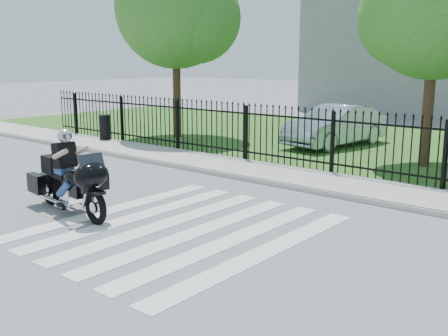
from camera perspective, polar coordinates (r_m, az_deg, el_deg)
The scene contains 11 objects.
ground at distance 10.19m, azimuth -4.87°, elevation -6.58°, with size 120.00×120.00×0.00m, color slate.
crosswalk at distance 10.19m, azimuth -4.88°, elevation -6.54°, with size 5.00×5.50×0.01m, color silver, non-canonical shape.
sidewalk at distance 14.03m, azimuth 9.63°, elevation -1.31°, with size 40.00×2.00×0.12m, color #ADAAA3.
curb at distance 13.20m, azimuth 7.43°, elevation -2.08°, with size 40.00×0.12×0.12m, color #ADAAA3.
grass_strip at distance 20.30m, azimuth 19.69°, elevation 2.07°, with size 40.00×12.00×0.02m, color #295D1F.
iron_fence at distance 14.73m, azimuth 11.72°, elevation 2.57°, with size 26.00×0.04×1.80m.
tree_left at distance 21.78m, azimuth -5.32°, elevation 16.96°, with size 4.80×4.80×7.58m.
tree_mid at distance 16.78m, azimuth 22.08°, elevation 15.98°, with size 4.20×4.20×6.78m.
motorcycle_rider at distance 11.47m, azimuth -16.57°, elevation -1.06°, with size 2.76×1.09×1.83m.
parked_car at distance 19.87m, azimuth 12.05°, elevation 4.53°, with size 1.59×4.56×1.50m, color #9AADC2.
litter_bin at distance 20.91m, azimuth -12.86°, elevation 4.36°, with size 0.42×0.42×0.95m, color black.
Camera 1 is at (6.84, -6.84, 3.21)m, focal length 42.00 mm.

